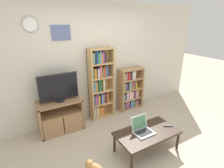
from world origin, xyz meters
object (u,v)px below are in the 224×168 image
object	(u,v)px
bookshelf_short	(129,90)
remote_near_laptop	(168,126)
laptop	(142,128)
bookshelf_tall	(100,84)
tv_stand	(61,116)
coffee_table	(147,134)
television	(59,88)

from	to	relation	value
bookshelf_short	remote_near_laptop	bearing A→B (deg)	-98.47
bookshelf_short	laptop	bearing A→B (deg)	-117.52
bookshelf_short	remote_near_laptop	distance (m)	1.56
bookshelf_tall	laptop	size ratio (longest dim) A/B	5.02
tv_stand	laptop	distance (m)	1.69
bookshelf_tall	coffee_table	xyz separation A→B (m)	(0.17, -1.50, -0.47)
television	bookshelf_tall	xyz separation A→B (m)	(0.96, 0.13, -0.14)
television	laptop	bearing A→B (deg)	-51.57
television	tv_stand	bearing A→B (deg)	-170.07
bookshelf_short	coffee_table	bearing A→B (deg)	-114.21
television	coffee_table	xyz separation A→B (m)	(1.12, -1.37, -0.61)
tv_stand	bookshelf_tall	size ratio (longest dim) A/B	0.53
television	coffee_table	size ratio (longest dim) A/B	0.69
tv_stand	remote_near_laptop	distance (m)	2.13
tv_stand	coffee_table	size ratio (longest dim) A/B	0.80
laptop	remote_near_laptop	world-z (taller)	laptop
television	bookshelf_short	world-z (taller)	television
laptop	remote_near_laptop	size ratio (longest dim) A/B	2.08
bookshelf_short	coffee_table	size ratio (longest dim) A/B	0.99
television	remote_near_laptop	distance (m)	2.19
bookshelf_tall	television	bearing A→B (deg)	-172.31
laptop	bookshelf_tall	bearing A→B (deg)	92.51
tv_stand	laptop	size ratio (longest dim) A/B	2.65
remote_near_laptop	bookshelf_tall	bearing A→B (deg)	53.61
coffee_table	laptop	world-z (taller)	laptop
tv_stand	bookshelf_short	size ratio (longest dim) A/B	0.80
television	bookshelf_tall	world-z (taller)	bookshelf_tall
tv_stand	remote_near_laptop	xyz separation A→B (m)	(1.58, -1.42, 0.06)
bookshelf_tall	coffee_table	distance (m)	1.58
coffee_table	remote_near_laptop	distance (m)	0.45
bookshelf_short	laptop	world-z (taller)	bookshelf_short
coffee_table	remote_near_laptop	size ratio (longest dim) A/B	6.91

